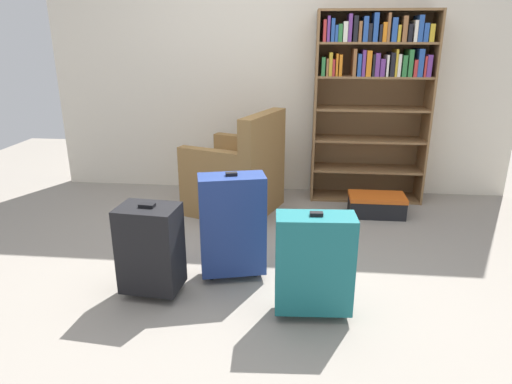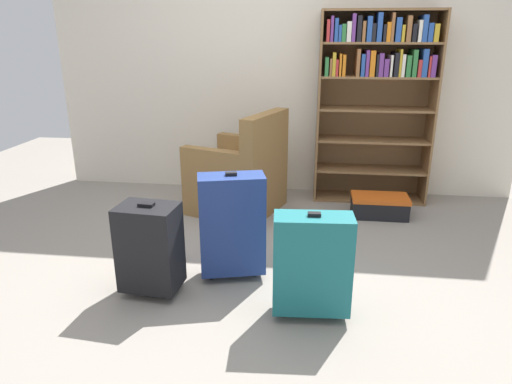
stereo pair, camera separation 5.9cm
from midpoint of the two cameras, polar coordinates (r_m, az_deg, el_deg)
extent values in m
plane|color=gray|center=(3.01, 1.16, -11.04)|extent=(7.88, 7.88, 0.00)
cube|color=beige|center=(4.54, 3.90, 16.36)|extent=(4.50, 0.10, 2.60)
cube|color=brown|center=(4.34, 8.22, 10.29)|extent=(0.02, 0.34, 1.73)
cube|color=brown|center=(4.48, 21.59, 9.44)|extent=(0.02, 0.34, 1.73)
cube|color=brown|center=(4.54, 14.77, 10.24)|extent=(1.04, 0.02, 1.73)
cube|color=brown|center=(4.59, 14.12, -0.65)|extent=(1.00, 0.32, 0.02)
cube|color=brown|center=(4.50, 14.41, 2.81)|extent=(1.00, 0.32, 0.02)
cube|color=brown|center=(4.43, 14.72, 6.38)|extent=(1.00, 0.32, 0.02)
cube|color=brown|center=(4.38, 15.03, 10.05)|extent=(1.00, 0.32, 0.02)
cube|color=brown|center=(4.35, 15.37, 13.80)|extent=(1.00, 0.32, 0.02)
cube|color=brown|center=(4.33, 15.71, 17.58)|extent=(1.00, 0.32, 0.02)
cube|color=brown|center=(4.34, 16.05, 21.11)|extent=(1.00, 0.32, 0.02)
cube|color=#2D7238|center=(4.25, 9.26, 15.32)|extent=(0.03, 0.22, 0.16)
cube|color=brown|center=(4.27, 9.74, 15.25)|extent=(0.02, 0.26, 0.15)
cube|color=gold|center=(4.27, 10.13, 15.56)|extent=(0.03, 0.25, 0.20)
cube|color=#B22D2D|center=(4.27, 10.49, 15.16)|extent=(0.02, 0.24, 0.14)
cube|color=orange|center=(4.25, 10.91, 15.44)|extent=(0.02, 0.21, 0.19)
cube|color=orange|center=(4.28, 11.32, 15.39)|extent=(0.03, 0.26, 0.18)
cube|color=brown|center=(4.28, 13.00, 15.60)|extent=(0.03, 0.25, 0.23)
cube|color=#264C99|center=(4.30, 13.53, 15.29)|extent=(0.03, 0.28, 0.19)
cube|color=#66337F|center=(4.28, 14.09, 15.45)|extent=(0.03, 0.23, 0.22)
cube|color=orange|center=(4.30, 14.66, 15.39)|extent=(0.04, 0.25, 0.22)
cube|color=black|center=(4.32, 15.19, 15.16)|extent=(0.02, 0.28, 0.19)
cube|color=#66337F|center=(4.30, 15.67, 15.17)|extent=(0.04, 0.23, 0.20)
cube|color=#66337F|center=(4.31, 16.25, 14.81)|extent=(0.04, 0.25, 0.15)
cube|color=silver|center=(4.32, 16.82, 14.98)|extent=(0.02, 0.25, 0.18)
cube|color=black|center=(4.34, 17.37, 15.08)|extent=(0.04, 0.28, 0.20)
cube|color=gold|center=(4.33, 17.85, 15.21)|extent=(0.02, 0.24, 0.23)
cube|color=silver|center=(4.35, 18.12, 14.93)|extent=(0.03, 0.28, 0.19)
cube|color=#2D7238|center=(4.35, 18.74, 14.81)|extent=(0.04, 0.27, 0.18)
cube|color=#2D7238|center=(4.36, 19.42, 15.06)|extent=(0.04, 0.26, 0.23)
cube|color=#B22D2D|center=(4.37, 19.95, 14.46)|extent=(0.03, 0.26, 0.14)
cube|color=#264C99|center=(4.38, 20.51, 14.99)|extent=(0.04, 0.28, 0.23)
cube|color=#B22D2D|center=(4.37, 21.07, 14.54)|extent=(0.02, 0.23, 0.17)
cube|color=#66337F|center=(4.38, 21.50, 14.56)|extent=(0.04, 0.23, 0.18)
cube|color=#B22D2D|center=(4.27, 9.44, 19.35)|extent=(0.03, 0.27, 0.18)
cube|color=#66337F|center=(4.27, 9.91, 19.51)|extent=(0.02, 0.27, 0.21)
cube|color=#264C99|center=(4.26, 10.43, 19.36)|extent=(0.03, 0.24, 0.19)
cube|color=#264C99|center=(4.23, 10.88, 18.97)|extent=(0.02, 0.19, 0.14)
cube|color=#2D7238|center=(4.25, 11.33, 19.00)|extent=(0.03, 0.22, 0.15)
cube|color=silver|center=(4.24, 11.95, 19.10)|extent=(0.04, 0.20, 0.17)
cube|color=#66337F|center=(4.26, 12.50, 19.47)|extent=(0.03, 0.23, 0.23)
cube|color=black|center=(4.25, 13.17, 19.32)|extent=(0.04, 0.20, 0.21)
cube|color=brown|center=(4.26, 13.70, 18.99)|extent=(0.03, 0.21, 0.17)
cube|color=#264C99|center=(4.30, 14.30, 19.20)|extent=(0.04, 0.28, 0.21)
cube|color=black|center=(4.26, 14.87, 18.78)|extent=(0.03, 0.20, 0.15)
cube|color=#264C99|center=(4.27, 15.54, 19.29)|extent=(0.04, 0.21, 0.23)
cube|color=black|center=(4.28, 16.08, 18.61)|extent=(0.02, 0.22, 0.14)
cube|color=orange|center=(4.30, 16.53, 18.70)|extent=(0.03, 0.24, 0.16)
cube|color=brown|center=(4.28, 17.05, 19.15)|extent=(0.02, 0.20, 0.23)
cube|color=#264C99|center=(4.31, 17.65, 18.84)|extent=(0.04, 0.23, 0.20)
cube|color=gold|center=(4.29, 18.22, 18.40)|extent=(0.02, 0.19, 0.14)
cube|color=brown|center=(4.31, 18.86, 18.81)|extent=(0.04, 0.21, 0.21)
cube|color=black|center=(4.32, 19.44, 18.32)|extent=(0.03, 0.21, 0.14)
cube|color=silver|center=(4.35, 20.01, 18.45)|extent=(0.03, 0.25, 0.17)
cube|color=#264C99|center=(4.36, 20.57, 18.67)|extent=(0.04, 0.24, 0.21)
cube|color=#264C99|center=(4.34, 21.23, 18.17)|extent=(0.04, 0.19, 0.15)
cube|color=gold|center=(4.37, 21.79, 18.06)|extent=(0.04, 0.23, 0.14)
cube|color=olive|center=(4.12, -2.08, 0.48)|extent=(0.90, 0.90, 0.40)
cube|color=tan|center=(4.05, -2.12, 3.70)|extent=(0.72, 0.67, 0.08)
cube|color=olive|center=(3.87, 1.63, 6.19)|extent=(0.35, 0.70, 0.50)
cube|color=olive|center=(4.29, -0.17, 5.56)|extent=(0.69, 0.33, 0.22)
cube|color=olive|center=(3.78, -4.34, 3.64)|extent=(0.69, 0.33, 0.22)
cylinder|color=red|center=(3.91, 5.03, -3.01)|extent=(0.08, 0.08, 0.10)
torus|color=red|center=(3.91, 5.80, -2.98)|extent=(0.06, 0.01, 0.06)
cube|color=black|center=(4.15, 15.62, -1.84)|extent=(0.48, 0.27, 0.16)
cube|color=#D85919|center=(4.12, 15.73, -0.71)|extent=(0.49, 0.28, 0.04)
cube|color=navy|center=(2.89, -2.45, -4.08)|extent=(0.45, 0.29, 0.65)
cube|color=black|center=(2.78, -2.55, 2.28)|extent=(0.08, 0.06, 0.02)
cylinder|color=black|center=(3.04, -5.11, -10.28)|extent=(0.06, 0.06, 0.05)
cylinder|color=black|center=(3.06, 0.38, -9.98)|extent=(0.06, 0.06, 0.05)
cube|color=#19666B|center=(2.53, 7.73, -8.93)|extent=(0.44, 0.22, 0.56)
cube|color=black|center=(2.41, 8.04, -2.81)|extent=(0.07, 0.04, 0.02)
cylinder|color=black|center=(2.68, 4.15, -14.68)|extent=(0.05, 0.05, 0.05)
cylinder|color=black|center=(2.70, 10.69, -14.68)|extent=(0.05, 0.05, 0.05)
cube|color=black|center=(2.81, -12.60, -6.75)|extent=(0.37, 0.28, 0.52)
cube|color=black|center=(2.70, -13.01, -1.54)|extent=(0.09, 0.06, 0.02)
cylinder|color=black|center=(2.99, -14.38, -11.43)|extent=(0.05, 0.05, 0.05)
cylinder|color=black|center=(2.90, -9.94, -12.14)|extent=(0.05, 0.05, 0.05)
camera|label=1|loc=(0.03, -89.43, 0.20)|focal=31.84mm
camera|label=2|loc=(0.03, 90.57, -0.20)|focal=31.84mm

